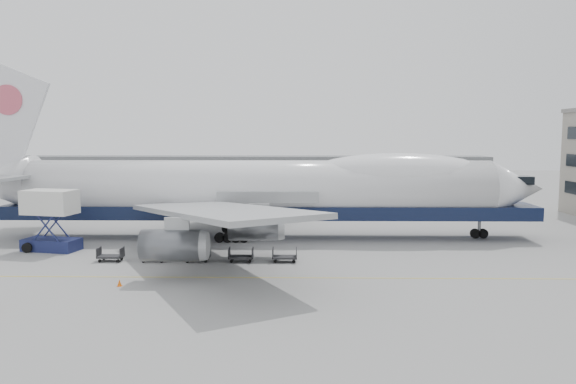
{
  "coord_description": "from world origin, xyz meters",
  "views": [
    {
      "loc": [
        4.27,
        -51.59,
        11.97
      ],
      "look_at": [
        3.25,
        6.0,
        5.92
      ],
      "focal_mm": 35.0,
      "sensor_mm": 36.0,
      "label": 1
    }
  ],
  "objects": [
    {
      "name": "traffic_cone",
      "position": [
        -9.74,
        -8.79,
        0.26
      ],
      "size": [
        0.37,
        0.37,
        0.55
      ],
      "rotation": [
        0.0,
        0.0,
        0.32
      ],
      "color": "orange",
      "rests_on": "ground"
    },
    {
      "name": "dolly_1",
      "position": [
        -9.21,
        -0.22,
        0.53
      ],
      "size": [
        2.3,
        1.35,
        1.3
      ],
      "color": "#2D2D30",
      "rests_on": "ground"
    },
    {
      "name": "dolly_0",
      "position": [
        -13.3,
        -0.22,
        0.53
      ],
      "size": [
        2.3,
        1.35,
        1.3
      ],
      "color": "#2D2D30",
      "rests_on": "ground"
    },
    {
      "name": "dolly_2",
      "position": [
        -5.13,
        -0.22,
        0.53
      ],
      "size": [
        2.3,
        1.35,
        1.3
      ],
      "color": "#2D2D30",
      "rests_on": "ground"
    },
    {
      "name": "catering_truck",
      "position": [
        -20.95,
        4.52,
        3.46
      ],
      "size": [
        5.99,
        4.65,
        6.22
      ],
      "rotation": [
        0.0,
        0.0,
        -0.21
      ],
      "color": "navy",
      "rests_on": "ground"
    },
    {
      "name": "airliner",
      "position": [
        0.64,
        12.0,
        5.62
      ],
      "size": [
        67.0,
        55.3,
        19.98
      ],
      "color": "white",
      "rests_on": "ground"
    },
    {
      "name": "hangar",
      "position": [
        -10.0,
        70.0,
        3.5
      ],
      "size": [
        110.0,
        8.0,
        7.0
      ],
      "primitive_type": "cube",
      "color": "slate",
      "rests_on": "ground"
    },
    {
      "name": "dolly_4",
      "position": [
        3.04,
        -0.22,
        0.53
      ],
      "size": [
        2.3,
        1.35,
        1.3
      ],
      "color": "#2D2D30",
      "rests_on": "ground"
    },
    {
      "name": "ground",
      "position": [
        0.0,
        0.0,
        0.0
      ],
      "size": [
        260.0,
        260.0,
        0.0
      ],
      "primitive_type": "plane",
      "color": "gray",
      "rests_on": "ground"
    },
    {
      "name": "dolly_3",
      "position": [
        -1.04,
        -0.22,
        0.53
      ],
      "size": [
        2.3,
        1.35,
        1.3
      ],
      "color": "#2D2D30",
      "rests_on": "ground"
    },
    {
      "name": "apron_line",
      "position": [
        0.0,
        -6.0,
        0.01
      ],
      "size": [
        60.0,
        0.15,
        0.01
      ],
      "primitive_type": "cube",
      "color": "gold",
      "rests_on": "ground"
    }
  ]
}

